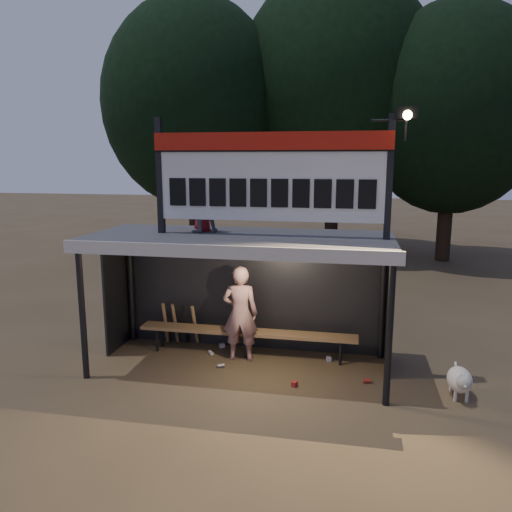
{
  "coord_description": "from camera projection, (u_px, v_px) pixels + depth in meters",
  "views": [
    {
      "loc": [
        1.83,
        -7.92,
        3.55
      ],
      "look_at": [
        0.2,
        0.4,
        1.9
      ],
      "focal_mm": 35.0,
      "sensor_mm": 36.0,
      "label": 1
    }
  ],
  "objects": [
    {
      "name": "tree_left",
      "position": [
        193.0,
        104.0,
        17.99
      ],
      "size": [
        6.46,
        6.46,
        9.27
      ],
      "color": "black",
      "rests_on": "ground"
    },
    {
      "name": "tree_mid",
      "position": [
        335.0,
        87.0,
        18.37
      ],
      "size": [
        7.22,
        7.22,
        10.36
      ],
      "color": "black",
      "rests_on": "ground"
    },
    {
      "name": "dugout_shelter",
      "position": [
        243.0,
        260.0,
        8.54
      ],
      "size": [
        5.1,
        2.08,
        2.32
      ],
      "color": "#424244",
      "rests_on": "ground"
    },
    {
      "name": "bench",
      "position": [
        247.0,
        333.0,
        9.1
      ],
      "size": [
        4.0,
        0.35,
        0.48
      ],
      "color": "#987248",
      "rests_on": "ground"
    },
    {
      "name": "tree_right",
      "position": [
        453.0,
        110.0,
        16.84
      ],
      "size": [
        6.08,
        6.08,
        8.72
      ],
      "color": "#312216",
      "rests_on": "ground"
    },
    {
      "name": "dog",
      "position": [
        460.0,
        380.0,
        7.51
      ],
      "size": [
        0.36,
        0.81,
        0.49
      ],
      "color": "white",
      "rests_on": "ground"
    },
    {
      "name": "player",
      "position": [
        240.0,
        313.0,
        8.84
      ],
      "size": [
        0.66,
        0.47,
        1.73
      ],
      "primitive_type": "imported",
      "rotation": [
        0.0,
        0.0,
        3.23
      ],
      "color": "silver",
      "rests_on": "ground"
    },
    {
      "name": "child_a",
      "position": [
        201.0,
        198.0,
        8.42
      ],
      "size": [
        0.72,
        0.67,
        1.18
      ],
      "primitive_type": "imported",
      "rotation": [
        0.0,
        0.0,
        3.65
      ],
      "color": "slate",
      "rests_on": "dugout_shelter"
    },
    {
      "name": "child_b",
      "position": [
        203.0,
        207.0,
        8.57
      ],
      "size": [
        0.48,
        0.45,
        0.83
      ],
      "primitive_type": "imported",
      "rotation": [
        0.0,
        0.0,
        2.52
      ],
      "color": "#A6191F",
      "rests_on": "dugout_shelter"
    },
    {
      "name": "scoreboard_assembly",
      "position": [
        273.0,
        174.0,
        7.91
      ],
      "size": [
        4.1,
        0.27,
        1.99
      ],
      "color": "black",
      "rests_on": "dugout_shelter"
    },
    {
      "name": "litter",
      "position": [
        272.0,
        364.0,
        8.71
      ],
      "size": [
        2.94,
        1.51,
        0.08
      ],
      "color": "red",
      "rests_on": "ground"
    },
    {
      "name": "bats",
      "position": [
        180.0,
        324.0,
        9.62
      ],
      "size": [
        0.67,
        0.35,
        0.84
      ],
      "color": "#946B45",
      "rests_on": "ground"
    },
    {
      "name": "ground",
      "position": [
        240.0,
        367.0,
        8.65
      ],
      "size": [
        80.0,
        80.0,
        0.0
      ],
      "primitive_type": "plane",
      "color": "#4E3D27",
      "rests_on": "ground"
    }
  ]
}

